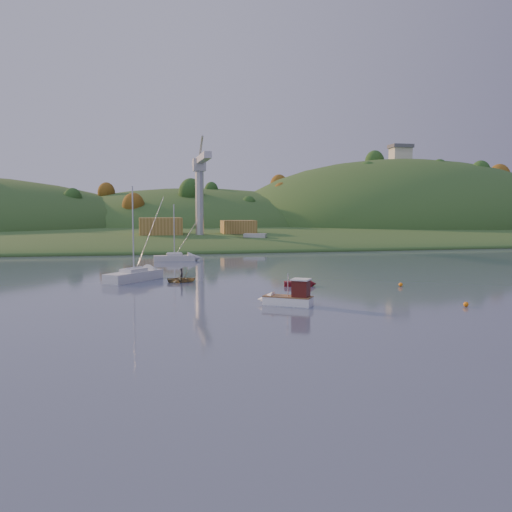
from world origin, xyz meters
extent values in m
plane|color=#323A51|center=(0.00, 0.00, 0.00)|extent=(500.00, 500.00, 0.00)
cube|color=#2B4B1E|center=(0.00, 230.00, 0.00)|extent=(620.00, 220.00, 1.50)
ellipsoid|color=#2B4B1E|center=(0.00, 165.00, 0.00)|extent=(640.00, 150.00, 7.00)
ellipsoid|color=#2B4B1E|center=(10.00, 210.00, 0.00)|extent=(140.00, 120.00, 36.00)
ellipsoid|color=#2B4B1E|center=(95.00, 195.00, 0.00)|extent=(150.00, 130.00, 60.00)
cube|color=beige|center=(95.00, 195.00, 32.50)|extent=(8.00, 6.00, 5.00)
cube|color=#595960|center=(95.00, 195.00, 35.70)|extent=(9.00, 7.00, 1.50)
cube|color=slate|center=(5.00, 122.00, 1.20)|extent=(42.00, 16.00, 2.40)
cube|color=olive|center=(-8.00, 123.00, 4.80)|extent=(11.00, 8.00, 4.80)
cube|color=olive|center=(13.00, 124.00, 4.40)|extent=(9.00, 7.00, 4.00)
cylinder|color=#B7B7BC|center=(2.00, 120.00, 11.40)|extent=(2.20, 2.20, 18.00)
cube|color=#B7B7BC|center=(2.00, 120.00, 20.90)|extent=(3.20, 3.20, 3.20)
cube|color=#B7B7BC|center=(2.00, 111.00, 21.90)|extent=(1.80, 18.00, 1.60)
cube|color=#B7B7BC|center=(2.00, 125.00, 21.90)|extent=(1.80, 10.00, 1.60)
cube|color=white|center=(0.13, 25.19, 0.43)|extent=(4.96, 4.07, 0.86)
cone|color=white|center=(-1.87, 26.50, 0.43)|extent=(2.35, 2.36, 1.73)
cube|color=brown|center=(0.13, 25.19, 0.88)|extent=(4.99, 4.11, 0.12)
cube|color=#4D1612|center=(1.26, 24.45, 1.73)|extent=(2.07, 2.04, 1.73)
cube|color=white|center=(1.26, 24.45, 2.64)|extent=(2.34, 2.31, 0.14)
cylinder|color=silver|center=(0.13, 25.19, 2.01)|extent=(0.10, 0.10, 2.30)
cube|color=silver|center=(-14.83, 47.95, 0.62)|extent=(7.95, 8.58, 1.24)
cube|color=silver|center=(-14.83, 47.95, 1.29)|extent=(3.75, 3.88, 0.79)
cylinder|color=silver|center=(-14.83, 47.95, 6.87)|extent=(0.18, 0.18, 11.26)
cylinder|color=silver|center=(-14.83, 47.95, 1.54)|extent=(2.45, 2.80, 0.12)
cylinder|color=silver|center=(-14.83, 47.95, 1.64)|extent=(2.34, 2.62, 0.36)
cube|color=beige|center=(-7.60, 76.01, 0.51)|extent=(7.51, 2.34, 1.03)
cube|color=beige|center=(-7.60, 76.01, 1.08)|extent=(2.83, 1.72, 0.66)
cylinder|color=silver|center=(-7.60, 76.01, 5.71)|extent=(0.18, 0.18, 9.36)
cylinder|color=silver|center=(-7.60, 76.01, 1.33)|extent=(3.00, 0.16, 0.12)
cylinder|color=beige|center=(-7.60, 76.01, 1.43)|extent=(2.62, 0.39, 0.36)
imported|color=tan|center=(-8.72, 45.36, 0.39)|extent=(3.93, 2.94, 0.77)
imported|color=black|center=(-8.72, 45.36, 0.79)|extent=(0.42, 0.60, 1.57)
cube|color=#560C11|center=(5.05, 38.52, 0.28)|extent=(3.63, 2.08, 0.57)
cone|color=#560C11|center=(6.71, 38.15, 0.28)|extent=(1.46, 1.59, 1.36)
cube|color=#4F5968|center=(15.00, 111.34, 0.84)|extent=(13.78, 9.46, 1.67)
cube|color=#B7B7BC|center=(15.00, 111.34, 2.23)|extent=(6.23, 4.79, 2.23)
sphere|color=orange|center=(16.90, 20.68, 0.25)|extent=(0.50, 0.50, 0.50)
sphere|color=orange|center=(17.28, 35.44, 0.25)|extent=(0.50, 0.50, 0.50)
camera|label=1|loc=(-14.56, -28.81, 9.54)|focal=40.00mm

